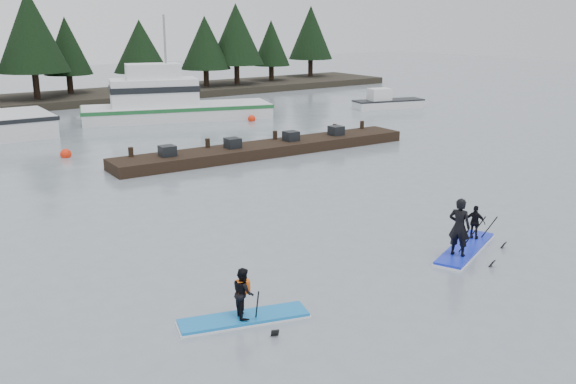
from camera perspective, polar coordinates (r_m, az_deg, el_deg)
ground at (r=18.29m, az=11.08°, el=-7.46°), size 160.00×160.00×0.00m
far_shore at (r=55.25m, az=-22.44°, el=7.40°), size 70.00×8.00×0.60m
treeline at (r=55.29m, az=-22.41°, el=7.09°), size 60.00×4.00×8.00m
fishing_boat_medium at (r=45.20m, az=-10.26°, el=7.05°), size 13.21×7.35×7.81m
skiff at (r=50.54m, az=8.92°, el=7.74°), size 5.72×2.97×0.64m
floating_dock at (r=33.41m, az=-1.89°, el=3.86°), size 16.57×2.92×0.55m
buoy_b at (r=34.60m, az=-19.12°, el=2.94°), size 0.56×0.56×0.56m
buoy_c at (r=43.98m, az=-3.25°, el=6.33°), size 0.51×0.51×0.51m
paddleboard_solo at (r=15.44m, az=-3.98°, el=-9.86°), size 3.18×1.59×1.82m
paddleboard_duo at (r=20.24m, az=15.41°, el=-3.59°), size 3.52×2.08×2.40m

